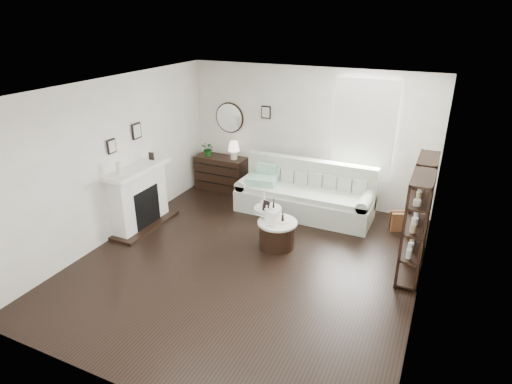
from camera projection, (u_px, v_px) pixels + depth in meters
The scene contains 18 objects.
room at pixel (344, 128), 8.10m from camera, with size 5.50×5.50×5.50m.
fireplace at pixel (140, 199), 7.68m from camera, with size 0.50×1.40×1.84m.
shelf_unit_far at pixel (421, 205), 6.83m from camera, with size 0.30×0.80×1.60m.
shelf_unit_near at pixel (415, 229), 6.08m from camera, with size 0.30×0.80×1.60m.
sofa at pixel (305, 197), 8.27m from camera, with size 2.59×0.90×1.01m.
quilt at pixel (262, 180), 8.39m from camera, with size 0.55×0.45×0.14m, color #2A9A6B.
suitcase at pixel (405, 221), 7.67m from camera, with size 0.53×0.18×0.35m, color olive.
dresser at pixel (221, 173), 9.38m from camera, with size 1.11×0.48×0.74m.
table_lamp at pixel (234, 150), 9.04m from camera, with size 0.24×0.24×0.39m, color white, non-canonical shape.
potted_plant at pixel (208, 149), 9.24m from camera, with size 0.28×0.24×0.31m, color #185317.
drum_table at pixel (277, 234), 7.13m from camera, with size 0.66×0.66×0.46m.
pedestal_table at pixel (268, 210), 7.28m from camera, with size 0.47×0.47×0.57m.
eiffel_drum at pixel (283, 216), 7.00m from camera, with size 0.12×0.12×0.21m, color black, non-canonical shape.
bottle_drum at pixel (267, 214), 6.98m from camera, with size 0.07×0.07×0.29m, color silver.
card_frame_drum at pixel (271, 219), 6.87m from camera, with size 0.16×0.01×0.22m, color white.
eiffel_ped at pixel (274, 204), 7.22m from camera, with size 0.10×0.10×0.16m, color black, non-canonical shape.
flask_ped at pixel (264, 200), 7.26m from camera, with size 0.13×0.13×0.24m, color silver, non-canonical shape.
card_frame_ped at pixel (266, 206), 7.12m from camera, with size 0.14×0.01×0.18m, color black.
Camera 1 is at (2.53, -5.19, 3.68)m, focal length 30.00 mm.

